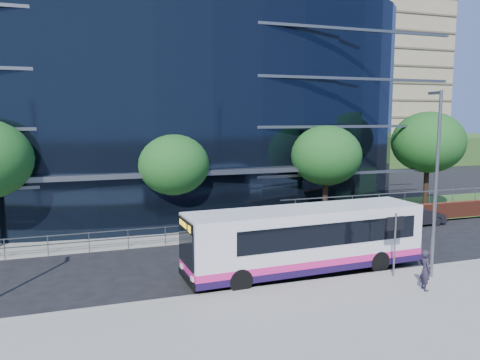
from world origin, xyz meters
name	(u,v)px	position (x,y,z in m)	size (l,w,h in m)	color
ground	(284,279)	(0.00, 0.00, 0.00)	(200.00, 200.00, 0.00)	black
pavement_near	(345,325)	(0.00, -5.00, 0.07)	(80.00, 8.00, 0.15)	gray
kerb	(294,285)	(0.00, -1.00, 0.08)	(80.00, 0.25, 0.16)	gray
yellow_line_outer	(292,285)	(0.00, -0.80, 0.01)	(80.00, 0.08, 0.01)	gold
yellow_line_inner	(290,284)	(0.00, -0.65, 0.01)	(80.00, 0.08, 0.01)	gold
far_forecourt	(122,231)	(-6.00, 11.00, 0.05)	(50.00, 8.00, 0.10)	gray
glass_office	(134,105)	(-4.00, 20.85, 8.00)	(44.00, 23.10, 16.00)	black
guard_railings	(89,237)	(-8.00, 7.00, 0.82)	(24.00, 0.05, 1.10)	slate
apartment_block	(317,94)	(32.00, 57.21, 11.11)	(60.00, 42.00, 30.00)	#2D511E
street_sign	(395,231)	(4.50, -1.59, 2.15)	(0.85, 0.09, 2.80)	slate
tree_far_b	(173,165)	(-3.00, 9.50, 4.21)	(4.29, 4.29, 6.05)	black
tree_far_c	(326,156)	(7.00, 9.00, 4.54)	(4.62, 4.62, 6.51)	black
tree_far_d	(428,142)	(16.00, 10.00, 5.19)	(5.28, 5.28, 7.44)	black
tree_dist_e	(324,135)	(24.00, 40.00, 4.54)	(4.62, 4.62, 6.51)	black
tree_dist_f	(410,135)	(40.00, 42.00, 4.21)	(4.29, 4.29, 6.05)	black
streetlight_east	(436,179)	(6.00, -2.17, 4.44)	(0.15, 0.77, 8.00)	slate
city_bus	(307,239)	(1.31, 0.40, 1.59)	(11.17, 3.02, 3.00)	silver
parked_car	(418,216)	(12.52, 6.50, 0.60)	(1.27, 3.65, 1.20)	black
pedestrian	(425,270)	(4.65, -3.38, 0.97)	(0.60, 0.39, 1.65)	#272132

